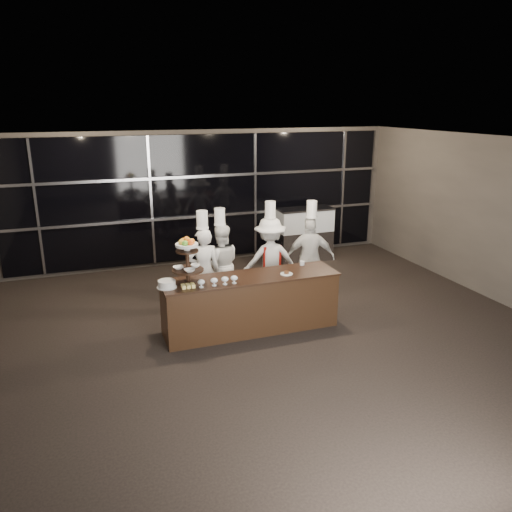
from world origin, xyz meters
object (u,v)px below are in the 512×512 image
object	(u,v)px
buffet_counter	(251,303)
layer_cake	(167,284)
chef_b	(221,263)
display_stand	(187,257)
display_case	(304,231)
chef_a	(204,269)
chef_d	(310,257)
chef_c	(270,259)

from	to	relation	value
buffet_counter	layer_cake	world-z (taller)	layer_cake
buffet_counter	chef_b	world-z (taller)	chef_b
display_stand	display_case	size ratio (longest dim) A/B	0.58
buffet_counter	display_case	xyz separation A→B (m)	(2.43, 3.18, 0.22)
layer_cake	chef_a	size ratio (longest dim) A/B	0.16
chef_b	chef_d	distance (m)	1.67
display_case	chef_b	distance (m)	3.17
display_case	display_stand	bearing A→B (deg)	-137.17
display_stand	chef_c	xyz separation A→B (m)	(1.75, 1.09, -0.54)
display_stand	buffet_counter	bearing A→B (deg)	0.01
chef_b	chef_c	size ratio (longest dim) A/B	0.94
chef_c	chef_d	world-z (taller)	chef_c
chef_a	chef_c	size ratio (longest dim) A/B	0.97
display_stand	layer_cake	xyz separation A→B (m)	(-0.34, -0.05, -0.37)
buffet_counter	chef_c	size ratio (longest dim) A/B	1.51
chef_c	chef_d	bearing A→B (deg)	-9.99
chef_a	display_case	bearing A→B (deg)	36.99
chef_a	chef_b	distance (m)	0.53
chef_b	layer_cake	bearing A→B (deg)	-131.92
layer_cake	chef_d	bearing A→B (deg)	19.45
chef_a	chef_b	bearing A→B (deg)	40.85
buffet_counter	chef_d	size ratio (longest dim) A/B	1.52
display_case	chef_d	xyz separation A→B (m)	(-0.92, -2.22, 0.12)
chef_b	chef_d	size ratio (longest dim) A/B	0.95
buffet_counter	chef_b	distance (m)	1.34
chef_d	chef_b	bearing A→B (deg)	168.06
buffet_counter	chef_a	world-z (taller)	chef_a
display_stand	chef_d	xyz separation A→B (m)	(2.51, 0.95, -0.54)
chef_d	display_case	bearing A→B (deg)	67.50
display_case	chef_c	bearing A→B (deg)	-128.72
display_case	chef_c	world-z (taller)	chef_c
chef_b	buffet_counter	bearing A→B (deg)	-84.49
layer_cake	chef_b	world-z (taller)	chef_b
chef_b	chef_c	distance (m)	0.90
display_case	chef_a	bearing A→B (deg)	-143.01
layer_cake	buffet_counter	bearing A→B (deg)	2.14
buffet_counter	chef_a	bearing A→B (deg)	119.02
chef_a	chef_c	world-z (taller)	chef_c
chef_a	chef_d	bearing A→B (deg)	0.09
chef_b	display_stand	bearing A→B (deg)	-123.96
buffet_counter	chef_a	size ratio (longest dim) A/B	1.55
display_stand	display_case	xyz separation A→B (m)	(3.43, 3.18, -0.65)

